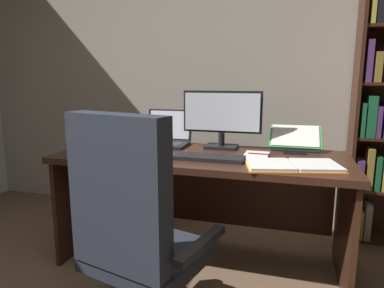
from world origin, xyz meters
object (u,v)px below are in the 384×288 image
(pen, at_px, (260,154))
(coffee_mug, at_px, (98,141))
(desk, at_px, (204,180))
(notepad, at_px, (256,155))
(monitor, at_px, (222,119))
(computer_mouse, at_px, (162,154))
(office_chair, at_px, (138,249))
(laptop, at_px, (165,137))
(open_binder, at_px, (293,165))
(keyboard, at_px, (209,158))
(reading_stand_with_book, at_px, (295,139))

(pen, bearing_deg, coffee_mug, -177.36)
(desk, height_order, notepad, notepad)
(monitor, xyz_separation_m, computer_mouse, (-0.30, -0.37, -0.19))
(office_chair, relative_size, computer_mouse, 10.41)
(pen, bearing_deg, office_chair, -119.39)
(laptop, distance_m, open_binder, 1.00)
(desk, bearing_deg, notepad, -4.56)
(computer_mouse, distance_m, open_binder, 0.78)
(keyboard, relative_size, pen, 3.00)
(open_binder, distance_m, coffee_mug, 1.33)
(coffee_mug, bearing_deg, keyboard, -9.34)
(office_chair, xyz_separation_m, pen, (0.46, 0.82, 0.30))
(reading_stand_with_book, height_order, coffee_mug, reading_stand_with_book)
(monitor, bearing_deg, notepad, -35.60)
(office_chair, xyz_separation_m, coffee_mug, (-0.65, 0.77, 0.34))
(notepad, xyz_separation_m, coffee_mug, (-1.09, -0.05, 0.05))
(keyboard, xyz_separation_m, notepad, (0.26, 0.19, -0.01))
(desk, height_order, computer_mouse, computer_mouse)
(office_chair, xyz_separation_m, keyboard, (0.18, 0.63, 0.30))
(office_chair, xyz_separation_m, laptop, (-0.24, 1.01, 0.34))
(notepad, distance_m, pen, 0.02)
(coffee_mug, bearing_deg, desk, 6.04)
(reading_stand_with_book, bearing_deg, keyboard, -139.10)
(open_binder, bearing_deg, desk, 141.28)
(office_chair, height_order, pen, office_chair)
(keyboard, height_order, pen, keyboard)
(notepad, bearing_deg, office_chair, -118.32)
(keyboard, xyz_separation_m, open_binder, (0.48, -0.05, -0.00))
(laptop, distance_m, keyboard, 0.57)
(desk, xyz_separation_m, monitor, (0.08, 0.16, 0.40))
(computer_mouse, bearing_deg, office_chair, -79.28)
(notepad, relative_size, pen, 1.50)
(open_binder, relative_size, coffee_mug, 5.37)
(laptop, distance_m, notepad, 0.71)
(keyboard, height_order, reading_stand_with_book, reading_stand_with_book)
(notepad, xyz_separation_m, pen, (0.02, 0.00, 0.01))
(monitor, xyz_separation_m, coffee_mug, (-0.83, -0.24, -0.15))
(pen, xyz_separation_m, coffee_mug, (-1.11, -0.05, 0.04))
(office_chair, relative_size, open_binder, 1.96)
(reading_stand_with_book, distance_m, coffee_mug, 1.36)
(coffee_mug, bearing_deg, laptop, 30.93)
(pen, bearing_deg, computer_mouse, -162.09)
(office_chair, relative_size, reading_stand_with_book, 3.25)
(laptop, distance_m, computer_mouse, 0.40)
(keyboard, bearing_deg, desk, 111.53)
(desk, distance_m, monitor, 0.44)
(reading_stand_with_book, distance_m, pen, 0.33)
(desk, bearing_deg, coffee_mug, -173.96)
(laptop, height_order, keyboard, laptop)
(office_chair, distance_m, open_binder, 0.93)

